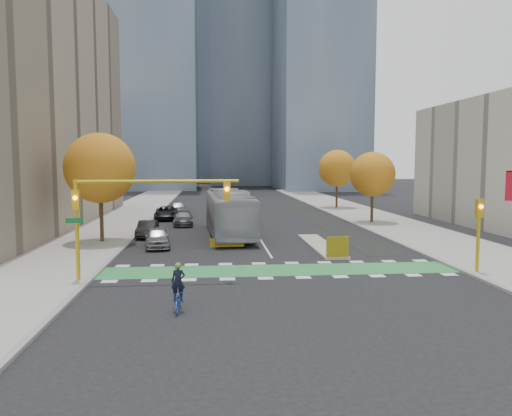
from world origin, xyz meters
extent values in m
plane|color=black|center=(0.00, 0.00, 0.00)|extent=(300.00, 300.00, 0.00)
cube|color=gray|center=(-13.50, 20.00, 0.07)|extent=(7.00, 120.00, 0.15)
cube|color=gray|center=(13.50, 20.00, 0.07)|extent=(7.00, 120.00, 0.15)
cube|color=gray|center=(-10.00, 20.00, 0.07)|extent=(0.30, 120.00, 0.16)
cube|color=gray|center=(10.00, 20.00, 0.07)|extent=(0.30, 120.00, 0.16)
cube|color=#2B843E|center=(0.00, 1.50, 0.01)|extent=(20.00, 3.00, 0.01)
cube|color=silver|center=(0.00, 40.00, 0.01)|extent=(0.15, 70.00, 0.01)
cube|color=black|center=(7.50, 30.00, 0.01)|extent=(2.50, 50.00, 0.01)
cube|color=gray|center=(4.00, 9.00, 0.08)|extent=(1.60, 10.00, 0.16)
cube|color=yellow|center=(4.00, 4.20, 0.80)|extent=(1.40, 0.12, 1.30)
cube|color=#47566B|center=(-18.00, 90.00, 35.00)|extent=(22.00, 22.00, 70.00)
cube|color=#47566B|center=(6.00, 110.00, 45.00)|extent=(20.00, 20.00, 90.00)
cube|color=#47566B|center=(20.00, 85.00, 30.00)|extent=(18.00, 24.00, 60.00)
cube|color=#47566B|center=(-4.00, 140.00, 40.00)|extent=(26.00, 26.00, 80.00)
cylinder|color=#332114|center=(-12.00, 12.00, 2.62)|extent=(0.28, 0.28, 5.25)
sphere|color=#B76816|center=(-12.00, 12.00, 5.62)|extent=(5.20, 5.20, 5.20)
cylinder|color=#332114|center=(12.00, 22.00, 2.27)|extent=(0.28, 0.28, 4.55)
sphere|color=#B76816|center=(12.00, 22.00, 4.88)|extent=(4.40, 4.40, 4.40)
cylinder|color=#332114|center=(12.50, 38.00, 2.45)|extent=(0.28, 0.28, 4.90)
sphere|color=#B76816|center=(12.50, 38.00, 5.25)|extent=(4.80, 4.80, 4.80)
cylinder|color=#BF9914|center=(-10.50, -0.50, 2.60)|extent=(0.20, 0.20, 5.20)
cylinder|color=#BF9914|center=(-6.50, -0.50, 5.10)|extent=(8.20, 0.16, 0.16)
cube|color=#BF9914|center=(-10.50, -0.50, 4.20)|extent=(0.35, 0.28, 1.00)
sphere|color=orange|center=(-10.50, -0.68, 4.30)|extent=(0.22, 0.22, 0.22)
cube|color=#BF9914|center=(-3.00, -0.50, 4.60)|extent=(0.35, 0.28, 1.00)
sphere|color=orange|center=(-3.00, -0.68, 4.70)|extent=(0.22, 0.22, 0.22)
cube|color=#0C5926|center=(-10.50, -0.90, 3.20)|extent=(0.85, 0.04, 0.25)
cylinder|color=#BF9914|center=(10.50, -0.50, 2.00)|extent=(0.18, 0.18, 4.00)
cube|color=#BF9914|center=(10.50, -0.50, 3.60)|extent=(0.35, 0.28, 1.00)
sphere|color=orange|center=(10.50, -0.68, 3.70)|extent=(0.22, 0.22, 0.22)
cube|color=#AF1020|center=(10.95, -2.50, 4.90)|extent=(0.55, 0.03, 1.50)
imported|color=#204994|center=(-5.15, -5.82, 0.46)|extent=(0.66, 1.76, 0.91)
imported|color=black|center=(-5.15, -5.82, 1.23)|extent=(0.58, 0.39, 1.55)
sphere|color=#597F2D|center=(-5.15, -5.82, 1.88)|extent=(0.26, 0.26, 0.26)
imported|color=#9DA1A5|center=(-2.35, 15.12, 1.88)|extent=(3.94, 13.66, 3.76)
imported|color=gray|center=(-7.67, 9.72, 0.72)|extent=(2.25, 4.42, 1.44)
imported|color=black|center=(-9.00, 14.72, 0.66)|extent=(1.46, 4.05, 1.33)
imported|color=#4E4F54|center=(-6.52, 22.08, 0.67)|extent=(2.08, 4.67, 1.33)
imported|color=black|center=(-8.62, 27.08, 0.70)|extent=(2.54, 5.11, 1.39)
imported|color=gray|center=(-7.72, 32.08, 0.78)|extent=(2.40, 4.75, 1.55)
camera|label=1|loc=(-3.76, -25.88, 6.06)|focal=35.00mm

